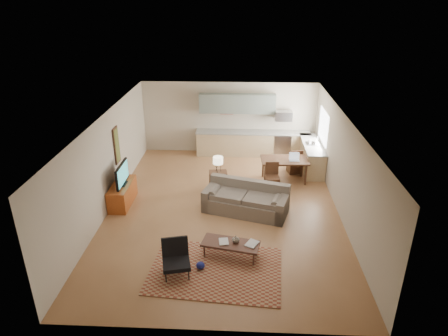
# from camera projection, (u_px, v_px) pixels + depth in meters

# --- Properties ---
(room) EXTENTS (9.00, 9.00, 9.00)m
(room) POSITION_uv_depth(u_px,v_px,m) (223.00, 166.00, 10.93)
(room) COLOR #90603A
(room) RESTS_ON ground
(kitchen_counter_back) EXTENTS (4.26, 0.64, 0.92)m
(kitchen_counter_back) POSITION_uv_depth(u_px,v_px,m) (253.00, 143.00, 15.06)
(kitchen_counter_back) COLOR tan
(kitchen_counter_back) RESTS_ON ground
(kitchen_counter_right) EXTENTS (0.64, 2.26, 0.92)m
(kitchen_counter_right) POSITION_uv_depth(u_px,v_px,m) (311.00, 156.00, 13.90)
(kitchen_counter_right) COLOR tan
(kitchen_counter_right) RESTS_ON ground
(kitchen_range) EXTENTS (0.62, 0.62, 0.90)m
(kitchen_range) POSITION_uv_depth(u_px,v_px,m) (282.00, 144.00, 15.02)
(kitchen_range) COLOR #A5A8AD
(kitchen_range) RESTS_ON ground
(kitchen_microwave) EXTENTS (0.62, 0.40, 0.35)m
(kitchen_microwave) POSITION_uv_depth(u_px,v_px,m) (284.00, 116.00, 14.59)
(kitchen_microwave) COLOR #A5A8AD
(kitchen_microwave) RESTS_ON room
(upper_cabinets) EXTENTS (2.80, 0.34, 0.70)m
(upper_cabinets) POSITION_uv_depth(u_px,v_px,m) (237.00, 104.00, 14.62)
(upper_cabinets) COLOR slate
(upper_cabinets) RESTS_ON room
(window_right) EXTENTS (0.02, 1.40, 1.05)m
(window_right) POSITION_uv_depth(u_px,v_px,m) (323.00, 126.00, 13.44)
(window_right) COLOR white
(window_right) RESTS_ON room
(wall_art_left) EXTENTS (0.06, 0.42, 1.10)m
(wall_art_left) POSITION_uv_depth(u_px,v_px,m) (117.00, 145.00, 11.80)
(wall_art_left) COLOR olive
(wall_art_left) RESTS_ON room
(triptych) EXTENTS (1.70, 0.04, 0.50)m
(triptych) POSITION_uv_depth(u_px,v_px,m) (227.00, 108.00, 14.85)
(triptych) COLOR beige
(triptych) RESTS_ON room
(rug) EXTENTS (3.07, 2.25, 0.02)m
(rug) POSITION_uv_depth(u_px,v_px,m) (216.00, 270.00, 8.94)
(rug) COLOR brown
(rug) RESTS_ON floor
(sofa) EXTENTS (2.63, 1.71, 0.84)m
(sofa) POSITION_uv_depth(u_px,v_px,m) (246.00, 199.00, 11.15)
(sofa) COLOR #675B4F
(sofa) RESTS_ON floor
(coffee_table) EXTENTS (1.42, 0.80, 0.40)m
(coffee_table) POSITION_uv_depth(u_px,v_px,m) (231.00, 250.00, 9.32)
(coffee_table) COLOR #43251B
(coffee_table) RESTS_ON floor
(book_a) EXTENTS (0.29, 0.35, 0.03)m
(book_a) POSITION_uv_depth(u_px,v_px,m) (219.00, 242.00, 9.25)
(book_a) COLOR #971A07
(book_a) RESTS_ON coffee_table
(book_b) EXTENTS (0.52, 0.54, 0.03)m
(book_b) POSITION_uv_depth(u_px,v_px,m) (247.00, 242.00, 9.24)
(book_b) COLOR navy
(book_b) RESTS_ON coffee_table
(vase) EXTENTS (0.23, 0.23, 0.18)m
(vase) POSITION_uv_depth(u_px,v_px,m) (236.00, 239.00, 9.23)
(vase) COLOR black
(vase) RESTS_ON coffee_table
(armchair) EXTENTS (0.82, 0.82, 0.78)m
(armchair) POSITION_uv_depth(u_px,v_px,m) (176.00, 260.00, 8.66)
(armchair) COLOR black
(armchair) RESTS_ON floor
(tv_credenza) EXTENTS (0.52, 1.36, 0.63)m
(tv_credenza) POSITION_uv_depth(u_px,v_px,m) (122.00, 194.00, 11.64)
(tv_credenza) COLOR #923E16
(tv_credenza) RESTS_ON floor
(tv) EXTENTS (0.10, 1.05, 0.63)m
(tv) POSITION_uv_depth(u_px,v_px,m) (122.00, 174.00, 11.38)
(tv) COLOR black
(tv) RESTS_ON tv_credenza
(console_table) EXTENTS (0.59, 0.44, 0.64)m
(console_table) POSITION_uv_depth(u_px,v_px,m) (218.00, 181.00, 12.41)
(console_table) COLOR #3C2316
(console_table) RESTS_ON floor
(table_lamp) EXTENTS (0.37, 0.37, 0.51)m
(table_lamp) POSITION_uv_depth(u_px,v_px,m) (218.00, 164.00, 12.18)
(table_lamp) COLOR beige
(table_lamp) RESTS_ON console_table
(dining_table) EXTENTS (1.55, 0.94, 0.76)m
(dining_table) POSITION_uv_depth(u_px,v_px,m) (284.00, 170.00, 13.02)
(dining_table) COLOR #3C2316
(dining_table) RESTS_ON floor
(dining_chair_near) EXTENTS (0.45, 0.47, 0.88)m
(dining_chair_near) POSITION_uv_depth(u_px,v_px,m) (273.00, 177.00, 12.40)
(dining_chair_near) COLOR #3C2316
(dining_chair_near) RESTS_ON floor
(dining_chair_far) EXTENTS (0.50, 0.52, 0.87)m
(dining_chair_far) POSITION_uv_depth(u_px,v_px,m) (294.00, 161.00, 13.60)
(dining_chair_far) COLOR #3C2316
(dining_chair_far) RESTS_ON floor
(laptop) EXTENTS (0.32, 0.24, 0.24)m
(laptop) POSITION_uv_depth(u_px,v_px,m) (295.00, 157.00, 12.71)
(laptop) COLOR #A5A8AD
(laptop) RESTS_ON dining_table
(soap_bottle) EXTENTS (0.11, 0.11, 0.19)m
(soap_bottle) POSITION_uv_depth(u_px,v_px,m) (310.00, 141.00, 13.70)
(soap_bottle) COLOR beige
(soap_bottle) RESTS_ON kitchen_counter_right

